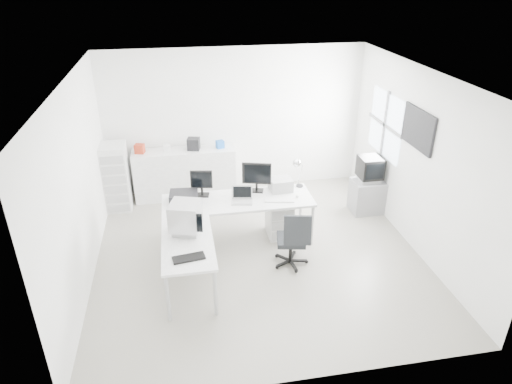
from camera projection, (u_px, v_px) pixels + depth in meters
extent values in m
cube|color=#B5B1A3|center=(258.00, 254.00, 7.25)|extent=(5.00, 5.00, 0.01)
cube|color=white|center=(259.00, 77.00, 5.99)|extent=(5.00, 5.00, 0.01)
cube|color=white|center=(235.00, 121.00, 8.82)|extent=(5.00, 0.02, 2.80)
cube|color=white|center=(79.00, 187.00, 6.23)|extent=(0.02, 5.00, 2.80)
cube|color=white|center=(418.00, 162.00, 7.02)|extent=(0.02, 5.00, 2.80)
cube|color=white|center=(279.00, 219.00, 7.65)|extent=(0.40, 0.50, 0.60)
cube|color=black|center=(184.00, 197.00, 7.21)|extent=(0.46, 0.38, 0.16)
cube|color=white|center=(280.00, 200.00, 7.26)|extent=(0.49, 0.23, 0.02)
sphere|color=white|center=(297.00, 196.00, 7.34)|extent=(0.05, 0.05, 0.05)
cube|color=#A3A3A3|center=(281.00, 184.00, 7.56)|extent=(0.38, 0.33, 0.21)
cube|color=black|center=(189.00, 258.00, 5.83)|extent=(0.43, 0.23, 0.03)
cube|color=gray|center=(367.00, 196.00, 8.37)|extent=(0.56, 0.46, 0.61)
cube|color=white|center=(185.00, 173.00, 8.84)|extent=(1.93, 0.48, 0.97)
cube|color=#A72E17|center=(140.00, 149.00, 8.46)|extent=(0.20, 0.19, 0.17)
cube|color=white|center=(167.00, 148.00, 8.55)|extent=(0.13, 0.11, 0.12)
cube|color=black|center=(194.00, 144.00, 8.60)|extent=(0.26, 0.25, 0.22)
cube|color=blue|center=(220.00, 144.00, 8.70)|extent=(0.17, 0.16, 0.14)
cylinder|color=white|center=(123.00, 148.00, 8.44)|extent=(0.07, 0.07, 0.22)
cube|color=white|center=(117.00, 177.00, 8.35)|extent=(0.44, 0.52, 1.25)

